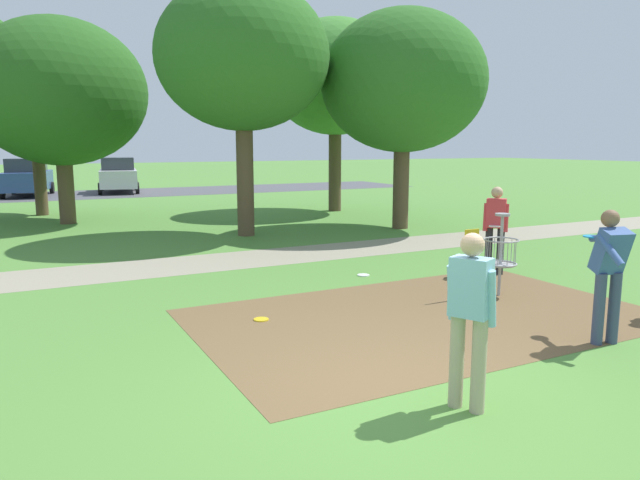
# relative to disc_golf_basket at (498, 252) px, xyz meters

# --- Properties ---
(ground_plane) EXTENTS (160.00, 160.00, 0.00)m
(ground_plane) POSITION_rel_disc_golf_basket_xyz_m (-3.73, -2.42, -0.75)
(ground_plane) COLOR #518438
(dirt_tee_pad) EXTENTS (6.68, 4.15, 0.01)m
(dirt_tee_pad) POSITION_rel_disc_golf_basket_xyz_m (-1.78, -0.42, -0.75)
(dirt_tee_pad) COLOR brown
(dirt_tee_pad) RESTS_ON ground
(disc_golf_basket) EXTENTS (0.98, 0.58, 1.39)m
(disc_golf_basket) POSITION_rel_disc_golf_basket_xyz_m (0.00, 0.00, 0.00)
(disc_golf_basket) COLOR #9E9EA3
(disc_golf_basket) RESTS_ON ground
(player_foreground_watching) EXTENTS (0.72, 1.01, 1.71)m
(player_foreground_watching) POSITION_rel_disc_golf_basket_xyz_m (-0.49, -2.41, 0.23)
(player_foreground_watching) COLOR #384260
(player_foreground_watching) RESTS_ON ground
(player_throwing) EXTENTS (0.45, 0.46, 1.71)m
(player_throwing) POSITION_rel_disc_golf_basket_xyz_m (1.17, 1.28, 0.21)
(player_throwing) COLOR #232328
(player_throwing) RESTS_ON ground
(player_waiting_right) EXTENTS (0.45, 0.49, 1.71)m
(player_waiting_right) POSITION_rel_disc_golf_basket_xyz_m (-3.32, -3.07, 0.21)
(player_waiting_right) COLOR tan
(player_waiting_right) RESTS_ON ground
(frisbee_near_basket) EXTENTS (0.24, 0.24, 0.02)m
(frisbee_near_basket) POSITION_rel_disc_golf_basket_xyz_m (-1.16, 2.34, -0.74)
(frisbee_near_basket) COLOR white
(frisbee_near_basket) RESTS_ON ground
(frisbee_mid_grass) EXTENTS (0.22, 0.22, 0.02)m
(frisbee_mid_grass) POSITION_rel_disc_golf_basket_xyz_m (-4.00, 0.52, -0.74)
(frisbee_mid_grass) COLOR gold
(frisbee_mid_grass) RESTS_ON ground
(tree_near_left) EXTENTS (5.32, 5.32, 6.37)m
(tree_near_left) POSITION_rel_disc_golf_basket_xyz_m (-5.60, 13.19, 3.34)
(tree_near_left) COLOR brown
(tree_near_left) RESTS_ON ground
(tree_near_right) EXTENTS (4.83, 4.83, 6.38)m
(tree_near_right) POSITION_rel_disc_golf_basket_xyz_m (3.25, 7.40, 3.55)
(tree_near_right) COLOR brown
(tree_near_right) RESTS_ON ground
(tree_mid_left) EXTENTS (4.97, 4.97, 7.08)m
(tree_mid_left) POSITION_rel_disc_golf_basket_xyz_m (3.79, 12.51, 4.19)
(tree_mid_left) COLOR brown
(tree_mid_left) RESTS_ON ground
(tree_mid_center) EXTENTS (4.65, 4.65, 6.82)m
(tree_mid_center) POSITION_rel_disc_golf_basket_xyz_m (-1.38, 8.22, 4.06)
(tree_mid_center) COLOR brown
(tree_mid_center) RESTS_ON ground
(tree_far_left) EXTENTS (3.48, 3.48, 5.08)m
(tree_far_left) POSITION_rel_disc_golf_basket_xyz_m (-6.23, 16.09, 2.82)
(tree_far_left) COLOR brown
(tree_far_left) RESTS_ON ground
(parking_lot_strip) EXTENTS (36.00, 6.00, 0.01)m
(parking_lot_strip) POSITION_rel_disc_golf_basket_xyz_m (-3.73, 24.74, -0.75)
(parking_lot_strip) COLOR #4C4C51
(parking_lot_strip) RESTS_ON ground
(parked_car_center_left) EXTENTS (2.53, 4.46, 1.84)m
(parked_car_center_left) POSITION_rel_disc_golf_basket_xyz_m (-6.48, 25.13, 0.17)
(parked_car_center_left) COLOR #2D4784
(parked_car_center_left) RESTS_ON ground
(parked_car_center_right) EXTENTS (2.44, 4.42, 1.84)m
(parked_car_center_right) POSITION_rel_disc_golf_basket_xyz_m (-2.17, 25.41, 0.17)
(parked_car_center_right) COLOR silver
(parked_car_center_right) RESTS_ON ground
(gravel_path) EXTENTS (40.00, 1.93, 0.00)m
(gravel_path) POSITION_rel_disc_golf_basket_xyz_m (-3.73, 4.94, -0.75)
(gravel_path) COLOR gray
(gravel_path) RESTS_ON ground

